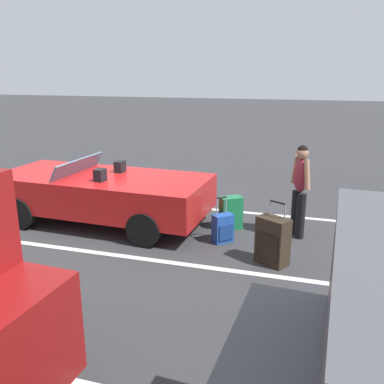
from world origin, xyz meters
name	(u,v)px	position (x,y,z in m)	size (l,w,h in m)	color
ground_plane	(104,222)	(0.00, 0.00, 0.00)	(80.00, 80.00, 0.00)	#333335
lot_line_near	(133,202)	(0.00, -1.34, 0.00)	(18.00, 0.12, 0.01)	silver
lot_line_mid	(65,249)	(0.00, 1.36, 0.00)	(18.00, 0.12, 0.01)	silver
convertible_car	(93,192)	(0.21, -0.01, 0.59)	(4.21, 1.97, 1.24)	red
suitcase_large_black	(272,241)	(-3.37, 0.93, 0.37)	(0.56, 0.48, 0.98)	#2D2319
suitcase_medium_bright	(231,213)	(-2.47, -0.36, 0.31)	(0.47, 0.42, 0.62)	#19723F
suitcase_small_carryon	(223,228)	(-2.47, 0.32, 0.25)	(0.38, 0.38, 0.80)	#1E479E
traveler_person	(300,186)	(-3.68, -0.33, 0.93)	(0.39, 0.56, 1.65)	black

